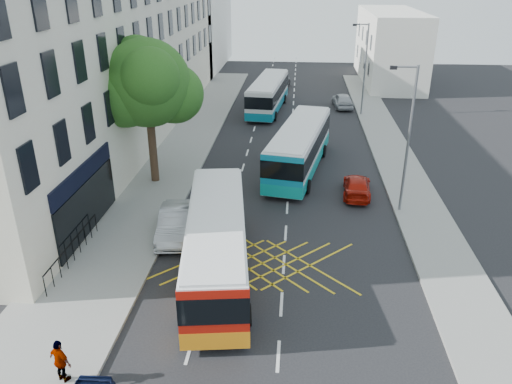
% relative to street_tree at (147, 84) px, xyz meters
% --- Properties ---
extents(ground, '(120.00, 120.00, 0.00)m').
position_rel_street_tree_xyz_m(ground, '(8.51, -14.97, -6.29)').
color(ground, black).
rests_on(ground, ground).
extents(pavement_left, '(5.00, 70.00, 0.15)m').
position_rel_street_tree_xyz_m(pavement_left, '(0.01, 0.03, -6.22)').
color(pavement_left, gray).
rests_on(pavement_left, ground).
extents(pavement_right, '(3.00, 70.00, 0.15)m').
position_rel_street_tree_xyz_m(pavement_right, '(16.01, 0.03, -6.22)').
color(pavement_right, gray).
rests_on(pavement_right, ground).
extents(terrace_main, '(8.30, 45.00, 13.50)m').
position_rel_street_tree_xyz_m(terrace_main, '(-5.49, 9.52, 0.46)').
color(terrace_main, beige).
rests_on(terrace_main, ground).
extents(terrace_far, '(8.00, 20.00, 10.00)m').
position_rel_street_tree_xyz_m(terrace_far, '(-5.49, 40.03, -1.29)').
color(terrace_far, silver).
rests_on(terrace_far, ground).
extents(building_right, '(6.00, 18.00, 8.00)m').
position_rel_street_tree_xyz_m(building_right, '(19.51, 33.03, -2.29)').
color(building_right, silver).
rests_on(building_right, ground).
extents(street_tree, '(6.30, 5.70, 8.80)m').
position_rel_street_tree_xyz_m(street_tree, '(0.00, 0.00, 0.00)').
color(street_tree, '#382619').
rests_on(street_tree, pavement_left).
extents(lamp_near, '(1.45, 0.15, 8.00)m').
position_rel_street_tree_xyz_m(lamp_near, '(14.71, -2.97, -1.68)').
color(lamp_near, slate).
rests_on(lamp_near, pavement_right).
extents(lamp_far, '(1.45, 0.15, 8.00)m').
position_rel_street_tree_xyz_m(lamp_far, '(14.71, 17.03, -1.68)').
color(lamp_far, slate).
rests_on(lamp_far, pavement_right).
extents(railings, '(0.08, 5.60, 1.14)m').
position_rel_street_tree_xyz_m(railings, '(-1.19, -9.67, -5.57)').
color(railings, black).
rests_on(railings, pavement_left).
extents(bus_near, '(3.91, 10.91, 3.00)m').
position_rel_street_tree_xyz_m(bus_near, '(5.58, -9.97, -4.71)').
color(bus_near, silver).
rests_on(bus_near, ground).
extents(bus_mid, '(4.49, 11.20, 3.07)m').
position_rel_street_tree_xyz_m(bus_mid, '(9.12, 2.89, -4.68)').
color(bus_mid, silver).
rests_on(bus_mid, ground).
extents(bus_far, '(3.50, 10.79, 2.98)m').
position_rel_street_tree_xyz_m(bus_far, '(6.11, 18.15, -4.72)').
color(bus_far, silver).
rests_on(bus_far, ground).
extents(parked_car_silver, '(1.98, 4.55, 1.46)m').
position_rel_street_tree_xyz_m(parked_car_silver, '(2.91, -6.69, -5.56)').
color(parked_car_silver, '#B2B5BA').
rests_on(parked_car_silver, ground).
extents(red_hatchback, '(1.91, 4.02, 1.13)m').
position_rel_street_tree_xyz_m(red_hatchback, '(12.62, -0.85, -5.73)').
color(red_hatchback, '#A81407').
rests_on(red_hatchback, ground).
extents(distant_car_grey, '(2.52, 4.57, 1.21)m').
position_rel_street_tree_xyz_m(distant_car_grey, '(6.79, 27.62, -5.69)').
color(distant_car_grey, '#42444A').
rests_on(distant_car_grey, ground).
extents(distant_car_silver, '(2.04, 4.29, 1.42)m').
position_rel_street_tree_xyz_m(distant_car_silver, '(13.28, 19.77, -5.58)').
color(distant_car_silver, '#ACAEB4').
rests_on(distant_car_silver, ground).
extents(pedestrian_far, '(1.02, 0.76, 1.60)m').
position_rel_street_tree_xyz_m(pedestrian_far, '(1.51, -16.82, -5.34)').
color(pedestrian_far, gray).
rests_on(pedestrian_far, pavement_left).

